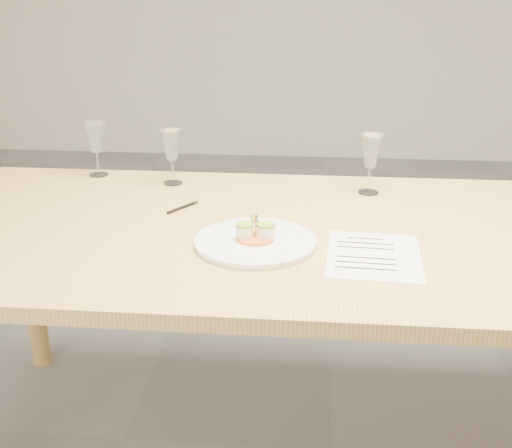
# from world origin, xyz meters

# --- Properties ---
(dining_table) EXTENTS (2.40, 1.00, 0.75)m
(dining_table) POSITION_xyz_m (0.00, 0.00, 0.68)
(dining_table) COLOR tan
(dining_table) RESTS_ON ground
(dinner_plate) EXTENTS (0.31, 0.31, 0.08)m
(dinner_plate) POSITION_xyz_m (-0.23, -0.13, 0.76)
(dinner_plate) COLOR white
(dinner_plate) RESTS_ON dining_table
(recipe_sheet) EXTENTS (0.24, 0.30, 0.00)m
(recipe_sheet) POSITION_xyz_m (0.07, -0.16, 0.75)
(recipe_sheet) COLOR white
(recipe_sheet) RESTS_ON dining_table
(ballpoint_pen) EXTENTS (0.07, 0.11, 0.01)m
(ballpoint_pen) POSITION_xyz_m (-0.47, 0.13, 0.75)
(ballpoint_pen) COLOR black
(ballpoint_pen) RESTS_ON dining_table
(wine_glass_0) EXTENTS (0.07, 0.07, 0.18)m
(wine_glass_0) POSITION_xyz_m (-0.82, 0.43, 0.88)
(wine_glass_0) COLOR white
(wine_glass_0) RESTS_ON dining_table
(wine_glass_1) EXTENTS (0.07, 0.07, 0.18)m
(wine_glass_1) POSITION_xyz_m (-0.55, 0.36, 0.88)
(wine_glass_1) COLOR white
(wine_glass_1) RESTS_ON dining_table
(wine_glass_2) EXTENTS (0.08, 0.08, 0.19)m
(wine_glass_2) POSITION_xyz_m (0.09, 0.33, 0.88)
(wine_glass_2) COLOR white
(wine_glass_2) RESTS_ON dining_table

